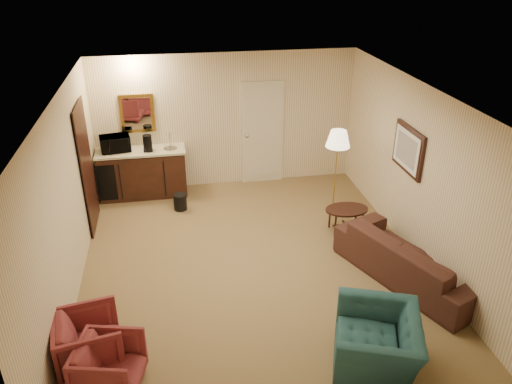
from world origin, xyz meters
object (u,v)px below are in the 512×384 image
Objects in this scene: floor_lamp at (336,173)px; microwave at (115,142)px; rose_chair_far at (89,339)px; teal_armchair at (378,335)px; wetbar_cabinet at (143,173)px; waste_bin at (180,202)px; rose_chair_near at (109,365)px; coffee_table at (346,219)px; sofa at (411,252)px; coffee_maker at (148,143)px.

microwave is at bearing 160.27° from floor_lamp.
teal_armchair is at bearing -111.14° from rose_chair_far.
waste_bin is (0.65, -0.72, -0.31)m from wetbar_cabinet.
teal_armchair is 1.56× the size of rose_chair_near.
waste_bin is (-2.03, 4.20, -0.31)m from teal_armchair.
coffee_table is at bearing -37.86° from microwave.
microwave reaches higher than sofa.
rose_chair_far is at bearing -107.72° from waste_bin.
waste_bin is at bearing 26.54° from sofa.
microwave reaches higher than rose_chair_near.
coffee_maker is (0.65, 4.25, 0.71)m from rose_chair_far.
teal_armchair is 3.23m from rose_chair_far.
rose_chair_far is at bearing -148.58° from coffee_table.
floor_lamp reaches higher than rose_chair_far.
coffee_table is (3.61, 2.76, -0.13)m from rose_chair_near.
wetbar_cabinet is at bearing -17.05° from rose_chair_far.
coffee_table is 2.43× the size of waste_bin.
teal_armchair reaches higher than coffee_table.
sofa is 7.63× the size of waste_bin.
waste_bin is (-3.15, 2.70, -0.29)m from sofa.
wetbar_cabinet is 5.60m from teal_armchair.
teal_armchair is 1.45× the size of coffee_table.
sofa reaches higher than coffee_table.
microwave is at bearing -127.76° from teal_armchair.
rose_chair_near is 1.26× the size of microwave.
floor_lamp reaches higher than rose_chair_near.
coffee_table is at bearing -6.15° from sofa.
microwave reaches higher than coffee_maker.
coffee_maker reaches higher than rose_chair_near.
wetbar_cabinet is at bearing 132.08° from waste_bin.
coffee_maker reaches higher than coffee_table.
rose_chair_far is at bearing 45.77° from rose_chair_near.
rose_chair_near is 4.10m from waste_bin.
rose_chair_far is 4.53m from coffee_table.
microwave reaches higher than wetbar_cabinet.
teal_armchair is at bearing -80.15° from rose_chair_near.
rose_chair_far is 3.79m from waste_bin.
coffee_maker is at bearing -20.38° from microwave.
coffee_maker reaches higher than waste_bin.
wetbar_cabinet is at bearing -15.32° from microwave.
rose_chair_far is at bearing -114.67° from coffee_maker.
teal_armchair is 1.43× the size of rose_chair_far.
sofa is 1.87m from teal_armchair.
rose_chair_near is 4.83m from microwave.
coffee_table is 0.86m from floor_lamp.
microwave is (-3.79, 1.36, 0.32)m from floor_lamp.
coffee_maker is (-3.22, 1.89, 0.87)m from coffee_table.
waste_bin is at bearing 1.08° from rose_chair_near.
teal_armchair is 3.05m from coffee_table.
coffee_maker reaches higher than rose_chair_far.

